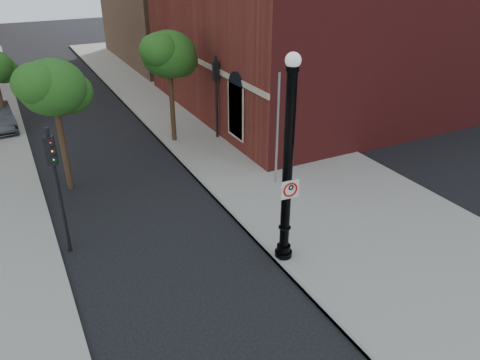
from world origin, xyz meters
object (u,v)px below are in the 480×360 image
traffic_signal_left (55,171)px  traffic_signal_right (216,85)px  no_parking_sign (290,189)px  lamppost (287,174)px

traffic_signal_left → traffic_signal_right: (8.48, 6.82, -0.04)m
no_parking_sign → traffic_signal_right: (2.44, 10.56, 0.27)m
traffic_signal_left → traffic_signal_right: 10.88m
lamppost → no_parking_sign: bearing=-85.6°
traffic_signal_right → no_parking_sign: bearing=-101.1°
no_parking_sign → traffic_signal_right: size_ratio=0.14×
traffic_signal_right → lamppost: bearing=-101.4°
lamppost → traffic_signal_right: bearing=76.7°
lamppost → traffic_signal_left: bearing=149.3°
traffic_signal_right → traffic_signal_left: bearing=-139.3°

